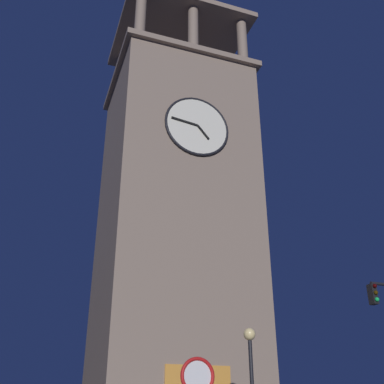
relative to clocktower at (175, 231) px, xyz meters
The scene contains 2 objects.
clocktower is the anchor object (origin of this frame).
street_lamp 12.86m from the clocktower, 89.51° to the left, with size 0.44×0.44×4.81m.
Camera 1 is at (7.41, 21.64, 2.01)m, focal length 43.68 mm.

